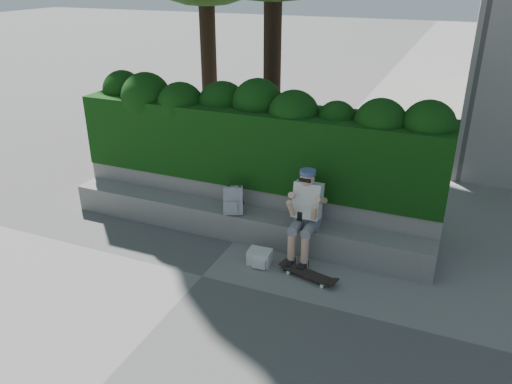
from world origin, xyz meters
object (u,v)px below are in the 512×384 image
at_px(person, 306,211).
at_px(backpack_ground, 260,257).
at_px(backpack_plaid, 233,200).
at_px(skateboard, 308,274).

relative_size(person, backpack_ground, 4.12).
bearing_deg(backpack_plaid, backpack_ground, -62.64).
relative_size(skateboard, backpack_plaid, 1.83).
height_order(person, backpack_plaid, person).
distance_m(person, backpack_plaid, 1.20).
height_order(skateboard, backpack_plaid, backpack_plaid).
xyz_separation_m(backpack_plaid, backpack_ground, (0.66, -0.53, -0.56)).
bearing_deg(backpack_ground, backpack_plaid, 138.29).
distance_m(skateboard, backpack_ground, 0.77).
height_order(person, skateboard, person).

